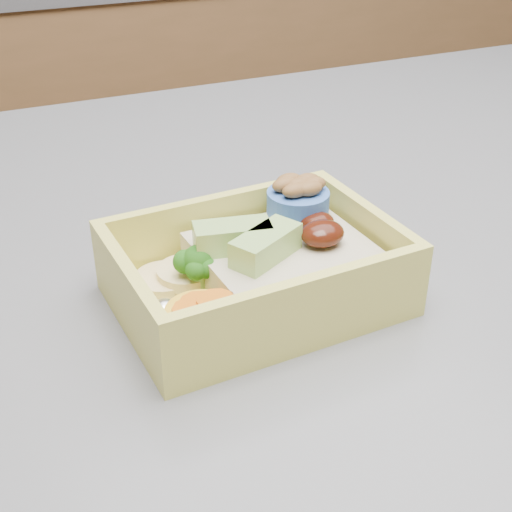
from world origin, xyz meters
name	(u,v)px	position (x,y,z in m)	size (l,w,h in m)	color
bento_box	(262,268)	(0.00, -0.08, 0.94)	(0.16, 0.12, 0.06)	#D6CE58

